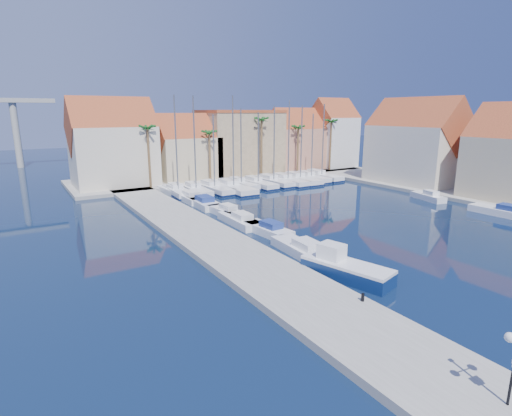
# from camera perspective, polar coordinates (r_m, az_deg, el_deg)

# --- Properties ---
(ground) EXTENTS (260.00, 260.00, 0.00)m
(ground) POSITION_cam_1_polar(r_m,az_deg,el_deg) (31.68, 20.74, -8.98)
(ground) COLOR #081A32
(ground) RESTS_ON ground
(quay_west) EXTENTS (6.00, 77.00, 0.50)m
(quay_west) POSITION_cam_1_polar(r_m,az_deg,el_deg) (36.11, -5.84, -4.94)
(quay_west) COLOR gray
(quay_west) RESTS_ON ground
(shore_north) EXTENTS (54.00, 16.00, 0.50)m
(shore_north) POSITION_cam_1_polar(r_m,az_deg,el_deg) (74.49, -4.32, 4.72)
(shore_north) COLOR gray
(shore_north) RESTS_ON ground
(shore_east) EXTENTS (12.00, 60.00, 0.50)m
(shore_east) POSITION_cam_1_polar(r_m,az_deg,el_deg) (65.50, 27.73, 1.96)
(shore_east) COLOR gray
(shore_east) RESTS_ON ground
(bollard) EXTENTS (0.20, 0.20, 0.50)m
(bollard) POSITION_cam_1_polar(r_m,az_deg,el_deg) (25.57, 15.01, -12.22)
(bollard) COLOR black
(bollard) RESTS_ON quay_west
(fishing_boat) EXTENTS (3.83, 6.93, 2.30)m
(fishing_boat) POSITION_cam_1_polar(r_m,az_deg,el_deg) (29.69, 12.51, -8.33)
(fishing_boat) COLOR #0D2351
(fishing_boat) RESTS_ON ground
(motorboat_west_0) EXTENTS (2.63, 6.96, 1.40)m
(motorboat_west_0) POSITION_cam_1_polar(r_m,az_deg,el_deg) (33.78, 6.72, -5.83)
(motorboat_west_0) COLOR white
(motorboat_west_0) RESTS_ON ground
(motorboat_west_1) EXTENTS (2.45, 6.26, 1.40)m
(motorboat_west_1) POSITION_cam_1_polar(r_m,az_deg,el_deg) (39.11, 1.69, -3.02)
(motorboat_west_1) COLOR white
(motorboat_west_1) RESTS_ON ground
(motorboat_west_2) EXTENTS (2.23, 6.58, 1.40)m
(motorboat_west_2) POSITION_cam_1_polar(r_m,az_deg,el_deg) (42.40, -2.32, -1.71)
(motorboat_west_2) COLOR white
(motorboat_west_2) RESTS_ON ground
(motorboat_west_3) EXTENTS (2.28, 5.87, 1.40)m
(motorboat_west_3) POSITION_cam_1_polar(r_m,az_deg,el_deg) (46.20, -4.31, -0.45)
(motorboat_west_3) COLOR white
(motorboat_west_3) RESTS_ON ground
(motorboat_west_4) EXTENTS (2.64, 7.51, 1.40)m
(motorboat_west_4) POSITION_cam_1_polar(r_m,az_deg,el_deg) (51.22, -7.61, 0.86)
(motorboat_west_4) COLOR white
(motorboat_west_4) RESTS_ON ground
(motorboat_west_5) EXTENTS (2.34, 7.24, 1.40)m
(motorboat_west_5) POSITION_cam_1_polar(r_m,az_deg,el_deg) (54.65, -9.50, 1.60)
(motorboat_west_5) COLOR white
(motorboat_west_5) RESTS_ON ground
(motorboat_west_6) EXTENTS (2.68, 7.24, 1.40)m
(motorboat_west_6) POSITION_cam_1_polar(r_m,az_deg,el_deg) (59.66, -11.74, 2.50)
(motorboat_west_6) COLOR white
(motorboat_west_6) RESTS_ON ground
(motorboat_east_0) EXTENTS (2.45, 7.25, 1.40)m
(motorboat_east_0) POSITION_cam_1_polar(r_m,az_deg,el_deg) (54.12, 31.96, -0.42)
(motorboat_east_0) COLOR white
(motorboat_east_0) RESTS_ON ground
(motorboat_east_1) EXTENTS (2.77, 5.42, 1.40)m
(motorboat_east_1) POSITION_cam_1_polar(r_m,az_deg,el_deg) (58.98, 23.41, 1.53)
(motorboat_east_1) COLOR white
(motorboat_east_1) RESTS_ON ground
(sailboat_0) EXTENTS (2.71, 8.62, 13.94)m
(sailboat_0) POSITION_cam_1_polar(r_m,az_deg,el_deg) (58.50, -11.19, 2.44)
(sailboat_0) COLOR white
(sailboat_0) RESTS_ON ground
(sailboat_1) EXTENTS (2.77, 8.97, 13.88)m
(sailboat_1) POSITION_cam_1_polar(r_m,az_deg,el_deg) (59.03, -8.70, 2.63)
(sailboat_1) COLOR white
(sailboat_1) RESTS_ON ground
(sailboat_2) EXTENTS (3.04, 9.76, 11.29)m
(sailboat_2) POSITION_cam_1_polar(r_m,az_deg,el_deg) (60.19, -6.17, 2.87)
(sailboat_2) COLOR white
(sailboat_2) RESTS_ON ground
(sailboat_3) EXTENTS (3.39, 11.59, 13.98)m
(sailboat_3) POSITION_cam_1_polar(r_m,az_deg,el_deg) (60.77, -3.48, 3.03)
(sailboat_3) COLOR white
(sailboat_3) RESTS_ON ground
(sailboat_4) EXTENTS (2.75, 8.33, 12.19)m
(sailboat_4) POSITION_cam_1_polar(r_m,az_deg,el_deg) (62.94, -2.34, 3.45)
(sailboat_4) COLOR white
(sailboat_4) RESTS_ON ground
(sailboat_5) EXTENTS (2.78, 9.17, 11.61)m
(sailboat_5) POSITION_cam_1_polar(r_m,az_deg,el_deg) (63.80, 0.05, 3.57)
(sailboat_5) COLOR white
(sailboat_5) RESTS_ON ground
(sailboat_6) EXTENTS (3.01, 9.53, 12.60)m
(sailboat_6) POSITION_cam_1_polar(r_m,az_deg,el_deg) (65.75, 2.26, 3.86)
(sailboat_6) COLOR white
(sailboat_6) RESTS_ON ground
(sailboat_7) EXTENTS (2.92, 10.12, 13.45)m
(sailboat_7) POSITION_cam_1_polar(r_m,az_deg,el_deg) (66.85, 4.28, 4.00)
(sailboat_7) COLOR white
(sailboat_7) RESTS_ON ground
(sailboat_8) EXTENTS (3.08, 10.47, 12.72)m
(sailboat_8) POSITION_cam_1_polar(r_m,az_deg,el_deg) (68.49, 6.07, 4.18)
(sailboat_8) COLOR white
(sailboat_8) RESTS_ON ground
(sailboat_9) EXTENTS (2.64, 8.94, 11.39)m
(sailboat_9) POSITION_cam_1_polar(r_m,az_deg,el_deg) (70.00, 7.61, 4.34)
(sailboat_9) COLOR white
(sailboat_9) RESTS_ON ground
(sailboat_10) EXTENTS (2.90, 9.82, 12.99)m
(sailboat_10) POSITION_cam_1_polar(r_m,az_deg,el_deg) (72.19, 9.06, 4.58)
(sailboat_10) COLOR white
(sailboat_10) RESTS_ON ground
(building_0) EXTENTS (12.30, 9.00, 13.50)m
(building_0) POSITION_cam_1_polar(r_m,az_deg,el_deg) (66.07, -19.75, 8.32)
(building_0) COLOR beige
(building_0) RESTS_ON shore_north
(building_1) EXTENTS (10.30, 8.00, 11.00)m
(building_1) POSITION_cam_1_polar(r_m,az_deg,el_deg) (69.67, -9.91, 8.12)
(building_1) COLOR beige
(building_1) RESTS_ON shore_north
(building_2) EXTENTS (14.20, 10.20, 11.50)m
(building_2) POSITION_cam_1_polar(r_m,az_deg,el_deg) (75.23, -2.34, 9.44)
(building_2) COLOR #98805E
(building_2) RESTS_ON shore_north
(building_3) EXTENTS (10.30, 8.00, 12.00)m
(building_3) POSITION_cam_1_polar(r_m,az_deg,el_deg) (80.99, 5.54, 9.40)
(building_3) COLOR tan
(building_3) RESTS_ON shore_north
(building_4) EXTENTS (8.30, 8.00, 14.00)m
(building_4) POSITION_cam_1_polar(r_m,az_deg,el_deg) (85.90, 10.84, 10.20)
(building_4) COLOR silver
(building_4) RESTS_ON shore_north
(building_6) EXTENTS (9.00, 14.30, 13.50)m
(building_6) POSITION_cam_1_polar(r_m,az_deg,el_deg) (69.64, 21.93, 8.37)
(building_6) COLOR beige
(building_6) RESTS_ON shore_east
(palm_0) EXTENTS (2.60, 2.60, 10.15)m
(palm_0) POSITION_cam_1_polar(r_m,az_deg,el_deg) (62.07, -15.27, 10.71)
(palm_0) COLOR brown
(palm_0) RESTS_ON shore_north
(palm_1) EXTENTS (2.60, 2.60, 9.15)m
(palm_1) POSITION_cam_1_polar(r_m,az_deg,el_deg) (65.67, -6.71, 10.40)
(palm_1) COLOR brown
(palm_1) RESTS_ON shore_north
(palm_2) EXTENTS (2.60, 2.60, 11.15)m
(palm_2) POSITION_cam_1_polar(r_m,az_deg,el_deg) (70.41, 0.81, 12.23)
(palm_2) COLOR brown
(palm_2) RESTS_ON shore_north
(palm_3) EXTENTS (2.60, 2.60, 9.65)m
(palm_3) POSITION_cam_1_polar(r_m,az_deg,el_deg) (75.05, 6.06, 11.16)
(palm_3) COLOR brown
(palm_3) RESTS_ON shore_north
(palm_4) EXTENTS (2.60, 2.60, 10.65)m
(palm_4) POSITION_cam_1_polar(r_m,az_deg,el_deg) (80.15, 10.72, 11.83)
(palm_4) COLOR brown
(palm_4) RESTS_ON shore_north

